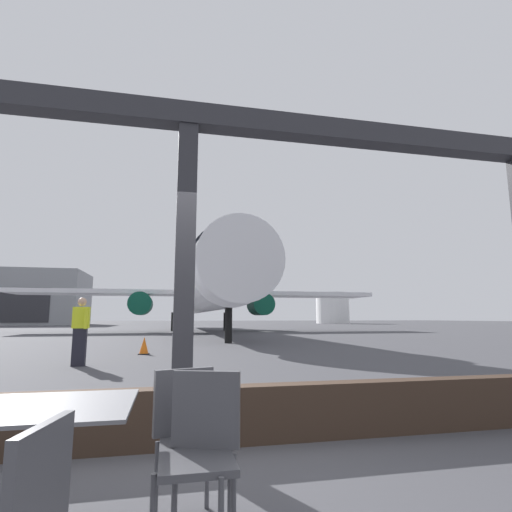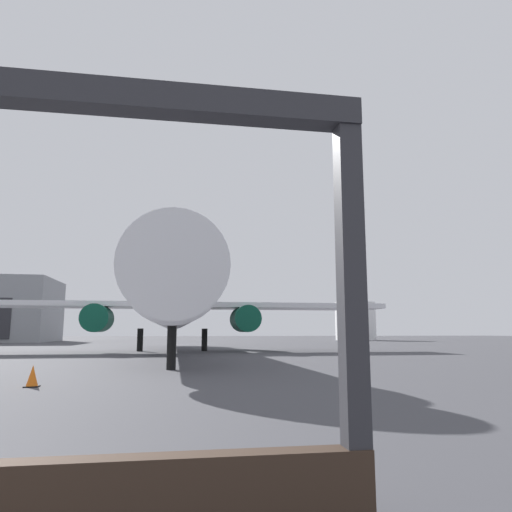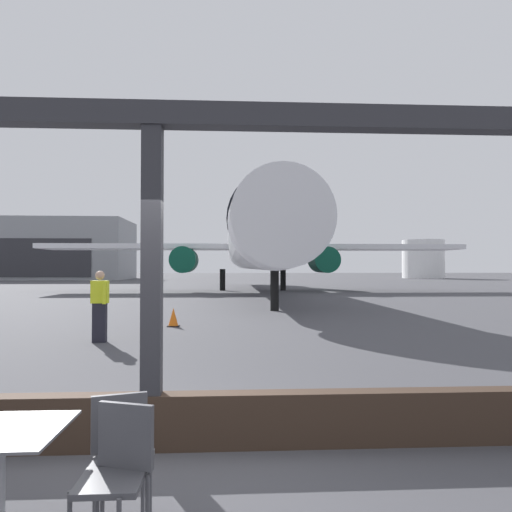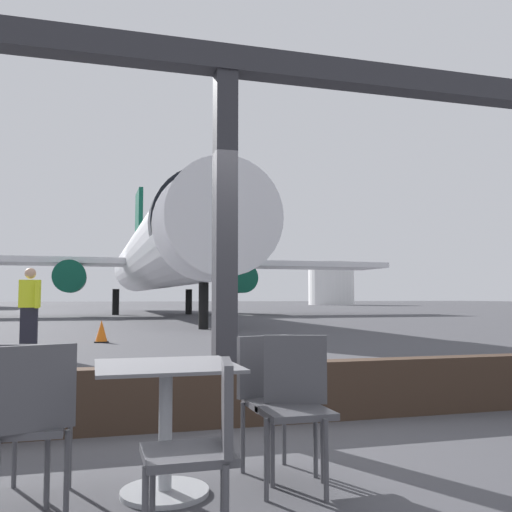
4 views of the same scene
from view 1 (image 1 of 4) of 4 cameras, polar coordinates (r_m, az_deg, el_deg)
name	(u,v)px [view 1 (image 1 of 4)]	position (r m, az deg, el deg)	size (l,w,h in m)	color
ground_plane	(169,329)	(44.09, -12.32, -10.21)	(220.00, 220.00, 0.00)	#424247
window_frame	(183,311)	(4.08, -10.37, -7.71)	(8.71, 0.24, 3.50)	#38281E
dining_table	(50,465)	(2.62, -27.44, -25.09)	(0.82, 0.82, 0.76)	slate
cafe_chair_aisle_left	(201,442)	(2.45, -7.88, -24.89)	(0.49, 0.49, 0.91)	#4C4C51
cafe_chair_side_extra	(189,428)	(2.76, -9.64, -23.22)	(0.48, 0.48, 0.89)	#4C4C51
airplane	(204,289)	(34.38, -7.54, -4.69)	(31.65, 36.95, 10.65)	silver
ground_crew_worker	(80,330)	(11.37, -23.91, -9.72)	(0.40, 0.46, 1.74)	black
traffic_cone	(144,346)	(14.24, -15.77, -12.36)	(0.36, 0.36, 0.57)	orange
distant_hangar	(6,298)	(78.98, -32.23, -5.10)	(24.63, 13.57, 8.98)	gray
fuel_storage_tank	(333,308)	(84.81, 10.93, -7.34)	(6.79, 6.79, 6.36)	white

